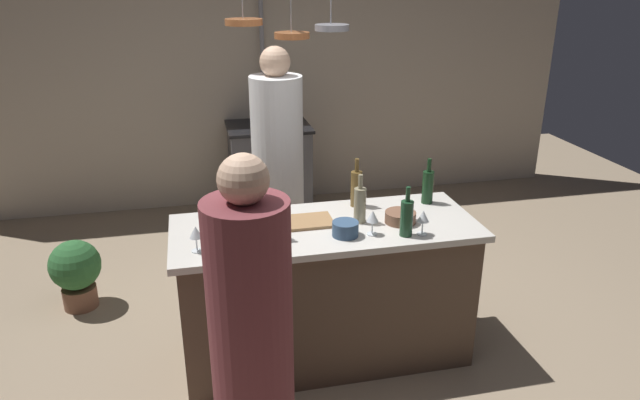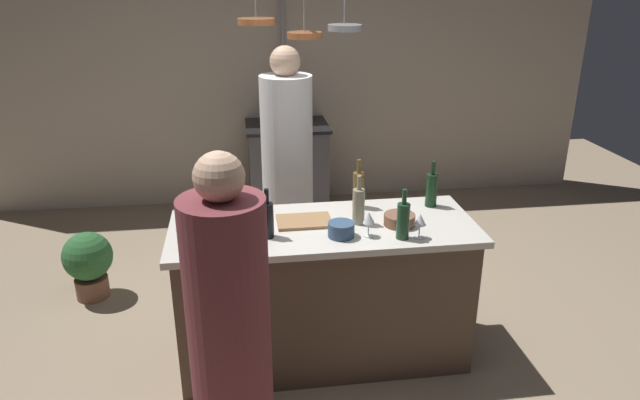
% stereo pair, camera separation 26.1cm
% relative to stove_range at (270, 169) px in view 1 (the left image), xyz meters
% --- Properties ---
extents(ground_plane, '(9.00, 9.00, 0.00)m').
position_rel_stove_range_xyz_m(ground_plane, '(0.00, -2.45, -0.45)').
color(ground_plane, gray).
extents(back_wall, '(6.40, 0.16, 2.60)m').
position_rel_stove_range_xyz_m(back_wall, '(0.00, 0.40, 0.85)').
color(back_wall, '#BCAD99').
rests_on(back_wall, ground_plane).
extents(kitchen_island, '(1.80, 0.72, 0.90)m').
position_rel_stove_range_xyz_m(kitchen_island, '(0.00, -2.45, 0.01)').
color(kitchen_island, brown).
rests_on(kitchen_island, ground_plane).
extents(stove_range, '(0.80, 0.64, 0.89)m').
position_rel_stove_range_xyz_m(stove_range, '(0.00, 0.00, 0.00)').
color(stove_range, '#47474C').
rests_on(stove_range, ground_plane).
extents(chef, '(0.38, 0.38, 1.81)m').
position_rel_stove_range_xyz_m(chef, '(-0.12, -1.39, 0.39)').
color(chef, white).
rests_on(chef, ground_plane).
extents(bar_stool_left, '(0.28, 0.28, 0.68)m').
position_rel_stove_range_xyz_m(bar_stool_left, '(-0.49, -3.07, -0.07)').
color(bar_stool_left, '#4C4C51').
rests_on(bar_stool_left, ground_plane).
extents(guest_left, '(0.35, 0.35, 1.67)m').
position_rel_stove_range_xyz_m(guest_left, '(-0.55, -3.42, 0.33)').
color(guest_left, brown).
rests_on(guest_left, ground_plane).
extents(overhead_pot_rack, '(0.91, 1.56, 2.17)m').
position_rel_stove_range_xyz_m(overhead_pot_rack, '(0.01, -0.69, 1.26)').
color(overhead_pot_rack, gray).
rests_on(overhead_pot_rack, ground_plane).
extents(potted_plant, '(0.36, 0.36, 0.52)m').
position_rel_stove_range_xyz_m(potted_plant, '(-1.61, -1.52, -0.15)').
color(potted_plant, brown).
rests_on(potted_plant, ground_plane).
extents(cutting_board, '(0.32, 0.22, 0.02)m').
position_rel_stove_range_xyz_m(cutting_board, '(-0.11, -2.40, 0.46)').
color(cutting_board, '#997047').
rests_on(cutting_board, kitchen_island).
extents(pepper_mill, '(0.05, 0.05, 0.21)m').
position_rel_stove_range_xyz_m(pepper_mill, '(-0.67, -2.52, 0.56)').
color(pepper_mill, '#382319').
rests_on(pepper_mill, kitchen_island).
extents(wine_bottle_red, '(0.07, 0.07, 0.30)m').
position_rel_stove_range_xyz_m(wine_bottle_red, '(0.72, -2.25, 0.57)').
color(wine_bottle_red, '#143319').
rests_on(wine_bottle_red, kitchen_island).
extents(wine_bottle_white, '(0.07, 0.07, 0.30)m').
position_rel_stove_range_xyz_m(wine_bottle_white, '(0.21, -2.45, 0.57)').
color(wine_bottle_white, gray).
rests_on(wine_bottle_white, kitchen_island).
extents(wine_bottle_green, '(0.07, 0.07, 0.29)m').
position_rel_stove_range_xyz_m(wine_bottle_green, '(0.41, -2.69, 0.56)').
color(wine_bottle_green, '#193D23').
rests_on(wine_bottle_green, kitchen_island).
extents(wine_bottle_dark, '(0.07, 0.07, 0.29)m').
position_rel_stove_range_xyz_m(wine_bottle_dark, '(-0.33, -2.56, 0.56)').
color(wine_bottle_dark, black).
rests_on(wine_bottle_dark, kitchen_island).
extents(wine_bottle_amber, '(0.07, 0.07, 0.31)m').
position_rel_stove_range_xyz_m(wine_bottle_amber, '(0.26, -2.20, 0.57)').
color(wine_bottle_amber, brown).
rests_on(wine_bottle_amber, kitchen_island).
extents(wine_glass_near_right_guest, '(0.07, 0.07, 0.15)m').
position_rel_stove_range_xyz_m(wine_glass_near_right_guest, '(0.23, -2.63, 0.56)').
color(wine_glass_near_right_guest, silver).
rests_on(wine_glass_near_right_guest, kitchen_island).
extents(wine_glass_by_chef, '(0.07, 0.07, 0.15)m').
position_rel_stove_range_xyz_m(wine_glass_by_chef, '(-0.75, -2.63, 0.56)').
color(wine_glass_by_chef, silver).
rests_on(wine_glass_by_chef, kitchen_island).
extents(wine_glass_near_left_guest, '(0.07, 0.07, 0.15)m').
position_rel_stove_range_xyz_m(wine_glass_near_left_guest, '(0.50, -2.70, 0.56)').
color(wine_glass_near_left_guest, silver).
rests_on(wine_glass_near_left_guest, kitchen_island).
extents(mixing_bowl_wooden, '(0.18, 0.18, 0.07)m').
position_rel_stove_range_xyz_m(mixing_bowl_wooden, '(0.44, -2.51, 0.49)').
color(mixing_bowl_wooden, brown).
rests_on(mixing_bowl_wooden, kitchen_island).
extents(mixing_bowl_blue, '(0.15, 0.15, 0.08)m').
position_rel_stove_range_xyz_m(mixing_bowl_blue, '(0.07, -2.62, 0.50)').
color(mixing_bowl_blue, '#334C6B').
rests_on(mixing_bowl_blue, kitchen_island).
extents(mixing_bowl_steel, '(0.16, 0.16, 0.07)m').
position_rel_stove_range_xyz_m(mixing_bowl_steel, '(-0.52, -2.27, 0.49)').
color(mixing_bowl_steel, '#B7B7BC').
rests_on(mixing_bowl_steel, kitchen_island).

